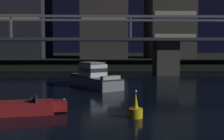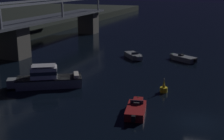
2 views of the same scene
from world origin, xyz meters
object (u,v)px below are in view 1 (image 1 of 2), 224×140
Objects in this scene: channel_buoy at (136,110)px; river_bridge at (73,49)px; cabin_cruiser_near_left at (93,78)px; speedboat_near_center at (27,107)px; tower_east_tall at (168,6)px.

river_bridge is at bearing 104.12° from channel_buoy.
cabin_cruiser_near_left is 13.49m from speedboat_near_center.
channel_buoy is (-12.64, -46.83, -13.59)m from tower_east_tall.
river_bridge is at bearing 105.43° from cabin_cruiser_near_left.
cabin_cruiser_near_left is at bearing 102.85° from channel_buoy.
river_bridge is 4.01× the size of tower_east_tall.
river_bridge is at bearing 89.73° from speedboat_near_center.
tower_east_tall is 13.65× the size of channel_buoy.
speedboat_near_center is at bearing -113.51° from tower_east_tall.
tower_east_tall is 50.38m from channel_buoy.
river_bridge is 54.76× the size of channel_buoy.
tower_east_tall is 38.56m from cabin_cruiser_near_left.
tower_east_tall is (19.68, 18.88, 9.76)m from river_bridge.
tower_east_tall is at bearing 66.49° from speedboat_near_center.
river_bridge is 28.96m from tower_east_tall.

